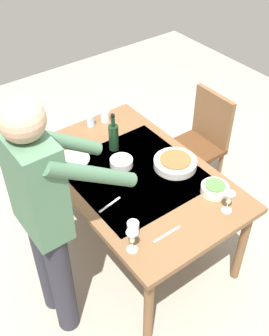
# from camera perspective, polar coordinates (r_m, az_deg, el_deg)

# --- Properties ---
(ground_plane) EXTENTS (6.00, 6.00, 0.00)m
(ground_plane) POSITION_cam_1_polar(r_m,az_deg,el_deg) (3.38, -0.00, -10.11)
(ground_plane) COLOR #9E9384
(dining_table) EXTENTS (1.52, 0.95, 0.73)m
(dining_table) POSITION_cam_1_polar(r_m,az_deg,el_deg) (2.89, -0.00, -1.81)
(dining_table) COLOR brown
(dining_table) RESTS_ON ground_plane
(chair_near) EXTENTS (0.40, 0.40, 0.91)m
(chair_near) POSITION_cam_1_polar(r_m,az_deg,el_deg) (3.55, 9.19, 4.08)
(chair_near) COLOR #523019
(chair_near) RESTS_ON ground_plane
(person_server) EXTENTS (0.42, 0.61, 1.69)m
(person_server) POSITION_cam_1_polar(r_m,az_deg,el_deg) (2.31, -12.13, -6.09)
(person_server) COLOR #2D2D38
(person_server) RESTS_ON ground_plane
(wine_bottle) EXTENTS (0.07, 0.07, 0.30)m
(wine_bottle) POSITION_cam_1_polar(r_m,az_deg,el_deg) (3.00, -2.88, 4.33)
(wine_bottle) COLOR black
(wine_bottle) RESTS_ON dining_table
(wine_glass_left) EXTENTS (0.07, 0.07, 0.15)m
(wine_glass_left) POSITION_cam_1_polar(r_m,az_deg,el_deg) (2.32, -0.34, -9.50)
(wine_glass_left) COLOR white
(wine_glass_left) RESTS_ON dining_table
(wine_glass_right) EXTENTS (0.07, 0.07, 0.15)m
(wine_glass_right) POSITION_cam_1_polar(r_m,az_deg,el_deg) (2.59, 12.77, -4.11)
(wine_glass_right) COLOR white
(wine_glass_right) RESTS_ON dining_table
(water_cup_near_left) EXTENTS (0.07, 0.07, 0.10)m
(water_cup_near_left) POSITION_cam_1_polar(r_m,az_deg,el_deg) (2.43, -0.20, -8.29)
(water_cup_near_left) COLOR silver
(water_cup_near_left) RESTS_ON dining_table
(water_cup_near_right) EXTENTS (0.07, 0.07, 0.09)m
(water_cup_near_right) POSITION_cam_1_polar(r_m,az_deg,el_deg) (3.29, -6.03, 6.47)
(water_cup_near_right) COLOR silver
(water_cup_near_right) RESTS_ON dining_table
(water_cup_far_left) EXTENTS (0.07, 0.07, 0.09)m
(water_cup_far_left) POSITION_cam_1_polar(r_m,az_deg,el_deg) (3.33, -4.05, 7.09)
(water_cup_far_left) COLOR silver
(water_cup_far_left) RESTS_ON dining_table
(serving_bowl_pasta) EXTENTS (0.30, 0.30, 0.07)m
(serving_bowl_pasta) POSITION_cam_1_polar(r_m,az_deg,el_deg) (2.90, 5.59, 0.73)
(serving_bowl_pasta) COLOR silver
(serving_bowl_pasta) RESTS_ON dining_table
(side_bowl_salad) EXTENTS (0.18, 0.18, 0.07)m
(side_bowl_salad) POSITION_cam_1_polar(r_m,az_deg,el_deg) (2.74, 10.90, -2.76)
(side_bowl_salad) COLOR silver
(side_bowl_salad) RESTS_ON dining_table
(side_bowl_bread) EXTENTS (0.16, 0.16, 0.07)m
(side_bowl_bread) POSITION_cam_1_polar(r_m,az_deg,el_deg) (2.89, -1.80, 0.86)
(side_bowl_bread) COLOR silver
(side_bowl_bread) RESTS_ON dining_table
(dinner_plate_near) EXTENTS (0.23, 0.23, 0.01)m
(dinner_plate_near) POSITION_cam_1_polar(r_m,az_deg,el_deg) (2.99, -8.33, 1.21)
(dinner_plate_near) COLOR silver
(dinner_plate_near) RESTS_ON dining_table
(table_knife) EXTENTS (0.01, 0.20, 0.00)m
(table_knife) POSITION_cam_1_polar(r_m,az_deg,el_deg) (2.47, 4.44, -9.01)
(table_knife) COLOR silver
(table_knife) RESTS_ON dining_table
(table_fork) EXTENTS (0.05, 0.18, 0.00)m
(table_fork) POSITION_cam_1_polar(r_m,az_deg,el_deg) (2.63, -3.39, -5.03)
(table_fork) COLOR silver
(table_fork) RESTS_ON dining_table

